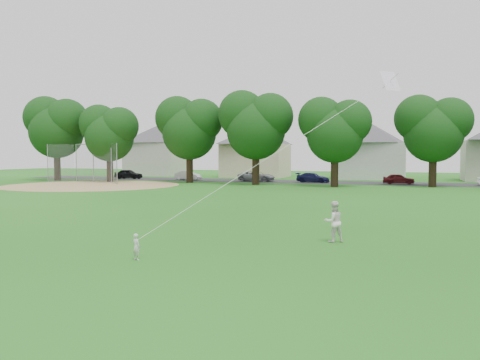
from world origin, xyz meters
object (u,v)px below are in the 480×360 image
(kite, at_px, (277,152))
(baseball_backstop, at_px, (90,163))
(older_boy, at_px, (334,222))
(toddler, at_px, (136,247))

(kite, height_order, baseball_backstop, kite)
(older_boy, relative_size, kite, 0.14)
(toddler, height_order, older_boy, older_boy)
(toddler, height_order, kite, kite)
(toddler, relative_size, kite, 0.07)
(toddler, bearing_deg, older_boy, -115.04)
(kite, bearing_deg, baseball_backstop, 135.95)
(older_boy, bearing_deg, toddler, 9.65)
(toddler, distance_m, kite, 5.45)
(toddler, distance_m, older_boy, 7.03)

